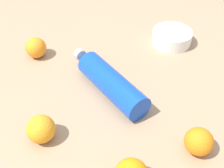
{
  "coord_description": "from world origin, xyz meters",
  "views": [
    {
      "loc": [
        -0.54,
        0.01,
        0.56
      ],
      "look_at": [
        0.04,
        0.01,
        0.04
      ],
      "focal_mm": 44.76,
      "sensor_mm": 36.0,
      "label": 1
    }
  ],
  "objects_px": {
    "water_bottle": "(107,80)",
    "orange_3": "(199,142)",
    "ceramic_bowl": "(172,37)",
    "orange_0": "(41,129)",
    "orange_2": "(36,48)"
  },
  "relations": [
    {
      "from": "water_bottle",
      "to": "orange_3",
      "type": "relative_size",
      "value": 4.19
    },
    {
      "from": "orange_3",
      "to": "ceramic_bowl",
      "type": "bearing_deg",
      "value": -1.48
    },
    {
      "from": "orange_0",
      "to": "ceramic_bowl",
      "type": "height_order",
      "value": "orange_0"
    },
    {
      "from": "orange_0",
      "to": "orange_3",
      "type": "height_order",
      "value": "orange_0"
    },
    {
      "from": "water_bottle",
      "to": "orange_2",
      "type": "distance_m",
      "value": 0.29
    },
    {
      "from": "ceramic_bowl",
      "to": "orange_0",
      "type": "bearing_deg",
      "value": 137.89
    },
    {
      "from": "water_bottle",
      "to": "ceramic_bowl",
      "type": "xyz_separation_m",
      "value": [
        0.24,
        -0.22,
        -0.01
      ]
    },
    {
      "from": "orange_3",
      "to": "ceramic_bowl",
      "type": "xyz_separation_m",
      "value": [
        0.45,
        -0.01,
        -0.01
      ]
    },
    {
      "from": "orange_0",
      "to": "orange_2",
      "type": "relative_size",
      "value": 1.02
    },
    {
      "from": "orange_0",
      "to": "orange_3",
      "type": "bearing_deg",
      "value": -95.36
    },
    {
      "from": "orange_0",
      "to": "ceramic_bowl",
      "type": "xyz_separation_m",
      "value": [
        0.42,
        -0.38,
        -0.01
      ]
    },
    {
      "from": "orange_0",
      "to": "orange_2",
      "type": "distance_m",
      "value": 0.35
    },
    {
      "from": "ceramic_bowl",
      "to": "orange_3",
      "type": "bearing_deg",
      "value": 178.52
    },
    {
      "from": "orange_3",
      "to": "ceramic_bowl",
      "type": "relative_size",
      "value": 0.48
    },
    {
      "from": "orange_0",
      "to": "orange_3",
      "type": "distance_m",
      "value": 0.37
    }
  ]
}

